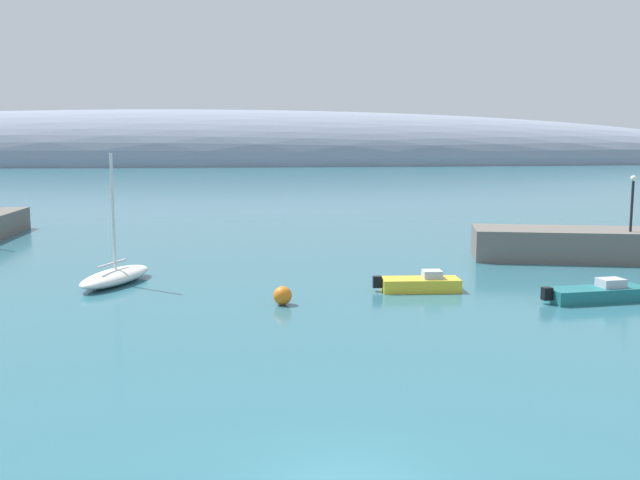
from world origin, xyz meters
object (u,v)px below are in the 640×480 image
at_px(sailboat_white_near_shore, 116,276).
at_px(motorboat_yellow_alongside_breakwater, 420,284).
at_px(motorboat_teal_foreground, 597,293).
at_px(harbor_lamp_post, 632,196).
at_px(mooring_buoy_orange, 283,296).

height_order(sailboat_white_near_shore, motorboat_yellow_alongside_breakwater, sailboat_white_near_shore).
xyz_separation_m(motorboat_teal_foreground, harbor_lamp_post, (7.10, 9.67, 3.77)).
xyz_separation_m(motorboat_yellow_alongside_breakwater, mooring_buoy_orange, (-7.04, -2.27, 0.06)).
xyz_separation_m(sailboat_white_near_shore, harbor_lamp_post, (30.24, 3.02, 3.69)).
height_order(sailboat_white_near_shore, harbor_lamp_post, sailboat_white_near_shore).
bearing_deg(motorboat_yellow_alongside_breakwater, motorboat_teal_foreground, -19.28).
xyz_separation_m(sailboat_white_near_shore, motorboat_yellow_alongside_breakwater, (15.48, -3.46, -0.09)).
height_order(motorboat_teal_foreground, mooring_buoy_orange, motorboat_teal_foreground).
xyz_separation_m(mooring_buoy_orange, harbor_lamp_post, (21.80, 8.75, 3.71)).
distance_m(sailboat_white_near_shore, motorboat_yellow_alongside_breakwater, 15.86).
bearing_deg(motorboat_teal_foreground, mooring_buoy_orange, 169.87).
distance_m(motorboat_teal_foreground, motorboat_yellow_alongside_breakwater, 8.29).
bearing_deg(motorboat_teal_foreground, motorboat_yellow_alongside_breakwater, 150.86).
bearing_deg(mooring_buoy_orange, harbor_lamp_post, 21.87).
height_order(motorboat_yellow_alongside_breakwater, harbor_lamp_post, harbor_lamp_post).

